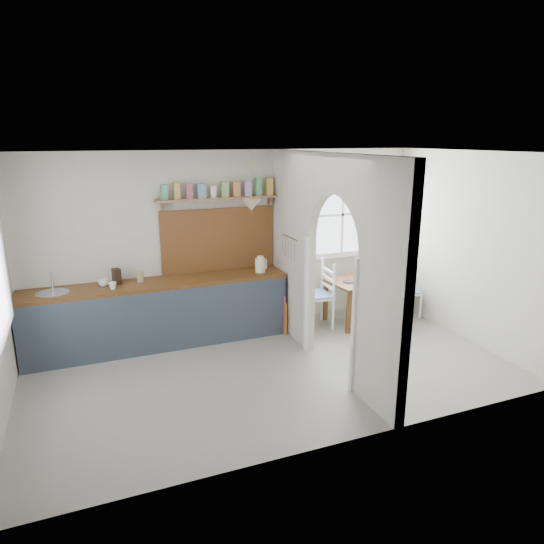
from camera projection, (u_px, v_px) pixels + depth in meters
name	position (u px, v px, depth m)	size (l,w,h in m)	color
floor	(273.00, 370.00, 5.96)	(5.80, 3.20, 0.01)	gray
ceiling	(273.00, 153.00, 5.26)	(5.80, 3.20, 0.01)	beige
walls	(273.00, 268.00, 5.61)	(5.81, 3.21, 2.60)	beige
partition	(325.00, 249.00, 5.87)	(0.12, 3.20, 2.60)	beige
nook_window	(342.00, 214.00, 7.57)	(1.76, 0.10, 1.30)	white
counter	(160.00, 312.00, 6.62)	(3.50, 0.60, 0.90)	brown
sink	(53.00, 294.00, 6.01)	(0.40, 0.40, 0.02)	silver
backsplash	(219.00, 240.00, 6.93)	(1.65, 0.03, 0.90)	brown
shelf	(219.00, 194.00, 6.68)	(1.75, 0.20, 0.21)	#916844
pendant_lamp	(251.00, 205.00, 6.53)	(0.26, 0.26, 0.16)	#EEE5CA
utensil_rail	(290.00, 237.00, 6.59)	(0.02, 0.02, 0.50)	silver
dining_table	(362.00, 300.00, 7.47)	(1.08, 0.72, 0.68)	brown
chair_left	(315.00, 294.00, 7.21)	(0.46, 0.46, 1.01)	white
chair_right	(407.00, 290.00, 7.69)	(0.38, 0.38, 0.84)	white
kettle	(260.00, 264.00, 6.92)	(0.19, 0.16, 0.23)	white
mug_a	(113.00, 286.00, 6.14)	(0.10, 0.10, 0.09)	white
mug_b	(103.00, 282.00, 6.27)	(0.13, 0.13, 0.10)	silver
knife_block	(117.00, 276.00, 6.36)	(0.09, 0.13, 0.20)	black
jar	(140.00, 277.00, 6.46)	(0.09, 0.09, 0.14)	#99915E
towel_magenta	(284.00, 316.00, 6.98)	(0.02, 0.03, 0.61)	#D73983
towel_orange	(286.00, 319.00, 6.94)	(0.02, 0.03, 0.47)	#C77E07
bowl	(386.00, 276.00, 7.40)	(0.31, 0.31, 0.08)	white
table_cup	(363.00, 280.00, 7.16)	(0.10, 0.10, 0.09)	#477A4B
plate	(349.00, 281.00, 7.24)	(0.18, 0.18, 0.01)	black
vase	(361.00, 270.00, 7.54)	(0.18, 0.18, 0.19)	#4E3A5B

